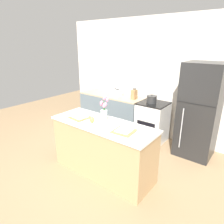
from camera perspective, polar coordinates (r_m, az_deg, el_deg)
ground_plane at (r=3.67m, az=-2.51°, el=-16.61°), size 10.00×10.00×0.00m
back_wall at (r=4.74m, az=13.29°, el=9.07°), size 5.20×0.08×2.70m
kitchen_island at (r=3.42m, az=-2.62°, el=-10.32°), size 1.80×0.66×0.92m
back_counter at (r=5.17m, az=-0.07°, el=0.09°), size 1.68×0.60×0.90m
stove_range at (r=4.59m, az=11.43°, el=-2.84°), size 0.60×0.61×0.90m
refrigerator at (r=4.14m, az=23.62°, el=0.22°), size 0.68×0.67×1.82m
flower_vase at (r=3.20m, az=-2.31°, el=0.01°), size 0.13×0.14×0.44m
pear_figurine at (r=3.23m, az=-5.77°, el=-2.12°), size 0.08×0.08×0.13m
plate_setting_left at (r=3.47m, az=-9.05°, el=-1.47°), size 0.33×0.33×0.02m
plate_setting_right at (r=2.92m, az=3.48°, el=-5.41°), size 0.33×0.33×0.02m
toaster at (r=4.90m, az=1.23°, el=5.56°), size 0.28×0.18×0.17m
cooking_pot at (r=4.42m, az=11.27°, el=3.60°), size 0.22×0.22×0.18m
knife_block at (r=4.64m, az=6.34°, el=4.98°), size 0.10×0.14×0.27m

